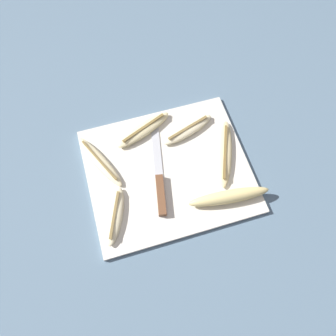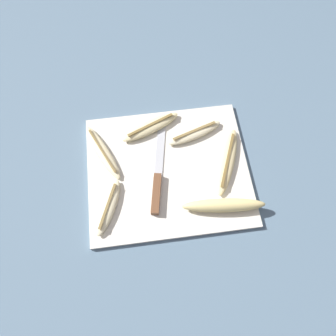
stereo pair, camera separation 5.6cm
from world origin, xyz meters
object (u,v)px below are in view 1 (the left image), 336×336
at_px(banana_cream_curved, 100,161).
at_px(banana_bright_far, 188,129).
at_px(banana_ripe_center, 225,153).
at_px(banana_soft_right, 144,130).
at_px(banana_pale_long, 115,216).
at_px(banana_golden_short, 229,197).
at_px(knife, 160,185).

distance_m(banana_cream_curved, banana_bright_far, 0.26).
bearing_deg(banana_ripe_center, banana_soft_right, 145.47).
height_order(banana_pale_long, banana_golden_short, banana_golden_short).
bearing_deg(knife, banana_golden_short, -16.59).
height_order(banana_ripe_center, banana_golden_short, banana_golden_short).
height_order(knife, banana_soft_right, banana_soft_right).
height_order(banana_ripe_center, banana_soft_right, banana_soft_right).
xyz_separation_m(banana_soft_right, banana_bright_far, (0.12, -0.03, -0.00)).
height_order(banana_soft_right, banana_golden_short, banana_golden_short).
xyz_separation_m(knife, banana_cream_curved, (-0.14, 0.11, 0.00)).
bearing_deg(banana_soft_right, banana_bright_far, -15.96).
xyz_separation_m(knife, banana_golden_short, (0.16, -0.08, 0.01)).
bearing_deg(banana_bright_far, banana_soft_right, 164.04).
distance_m(knife, banana_pale_long, 0.14).
bearing_deg(banana_soft_right, banana_cream_curved, -156.00).
bearing_deg(banana_pale_long, knife, 19.90).
relative_size(knife, banana_golden_short, 1.24).
bearing_deg(banana_ripe_center, banana_pale_long, -164.86).
relative_size(banana_pale_long, banana_soft_right, 0.88).
distance_m(banana_soft_right, banana_golden_short, 0.30).
bearing_deg(knife, banana_ripe_center, 22.74).
distance_m(banana_pale_long, banana_bright_far, 0.31).
bearing_deg(banana_cream_curved, knife, -39.32).
height_order(banana_ripe_center, banana_bright_far, same).
bearing_deg(banana_golden_short, banana_soft_right, 121.58).
xyz_separation_m(banana_cream_curved, banana_golden_short, (0.29, -0.19, 0.01)).
distance_m(knife, banana_soft_right, 0.17).
relative_size(banana_golden_short, banana_bright_far, 1.27).
bearing_deg(banana_bright_far, banana_pale_long, -143.36).
height_order(knife, banana_cream_curved, banana_cream_curved).
relative_size(banana_cream_curved, banana_soft_right, 1.04).
xyz_separation_m(banana_pale_long, banana_golden_short, (0.29, -0.04, 0.01)).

